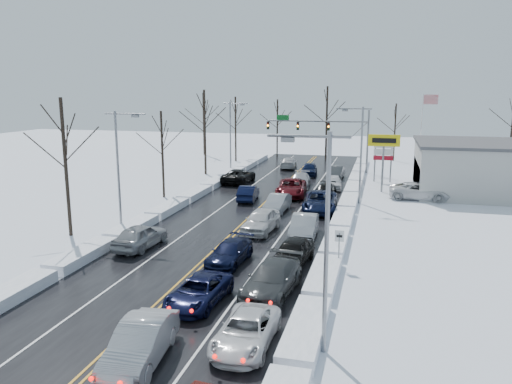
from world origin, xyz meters
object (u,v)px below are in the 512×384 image
(traffic_signal_mast, at_px, (328,129))
(oncoming_car_0, at_px, (248,200))
(tires_plus_sign, at_px, (384,144))
(flagpole, at_px, (423,126))

(traffic_signal_mast, distance_m, oncoming_car_0, 20.85)
(tires_plus_sign, height_order, flagpole, flagpole)
(tires_plus_sign, relative_size, flagpole, 0.60)
(traffic_signal_mast, height_order, flagpole, flagpole)
(flagpole, xyz_separation_m, oncoming_car_0, (-17.12, -21.39, -5.93))
(flagpole, bearing_deg, oncoming_car_0, -128.67)
(tires_plus_sign, relative_size, oncoming_car_0, 1.34)
(tires_plus_sign, xyz_separation_m, flagpole, (4.67, 14.01, 0.93))
(oncoming_car_0, bearing_deg, tires_plus_sign, -155.14)
(traffic_signal_mast, relative_size, tires_plus_sign, 2.21)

